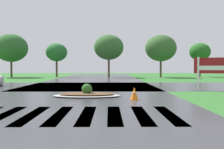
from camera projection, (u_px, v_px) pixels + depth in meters
The scene contains 7 objects.
asphalt_roadway at pixel (76, 99), 12.89m from camera, with size 10.46×80.00×0.01m, color #35353A.
asphalt_cross_road at pixel (89, 86), 21.34m from camera, with size 90.00×9.42×0.01m, color #35353A.
crosswalk_stripes at pixel (60, 115), 8.69m from camera, with size 7.65×3.54×0.01m.
estate_billboard at pixel (214, 68), 17.05m from camera, with size 2.38×1.07×2.21m.
median_island at pixel (87, 94), 13.97m from camera, with size 3.55×1.82×0.68m.
traffic_cone at pixel (134, 94), 12.70m from camera, with size 0.38×0.38×0.60m.
background_treeline at pixel (120, 49), 38.58m from camera, with size 40.25×5.94×6.26m.
Camera 1 is at (1.63, -2.87, 1.60)m, focal length 42.48 mm.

